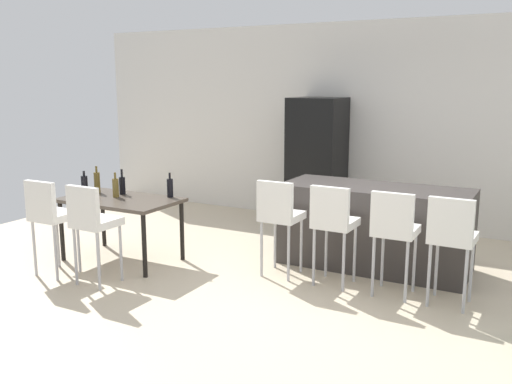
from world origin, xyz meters
TOP-DOWN VIEW (x-y plane):
  - ground_plane at (0.00, 0.00)m, footprint 10.00×10.00m
  - back_wall at (0.00, 2.83)m, footprint 10.00×0.12m
  - kitchen_island at (0.38, 0.93)m, footprint 2.06×0.83m
  - bar_chair_left at (-0.43, 0.13)m, footprint 0.40×0.40m
  - bar_chair_middle at (0.18, 0.13)m, footprint 0.41×0.41m
  - bar_chair_right at (0.80, 0.13)m, footprint 0.40×0.40m
  - bar_chair_far at (1.32, 0.13)m, footprint 0.41×0.41m
  - dining_table at (-2.28, -0.25)m, footprint 1.34×0.80m
  - dining_chair_near at (-2.58, -1.01)m, footprint 0.40×0.40m
  - dining_chair_far at (-1.98, -1.01)m, footprint 0.41×0.41m
  - wine_bottle_end at (-2.42, -0.05)m, footprint 0.07×0.07m
  - wine_bottle_middle at (-1.81, 0.08)m, footprint 0.07×0.07m
  - wine_bottle_right at (-2.71, -0.37)m, footprint 0.07×0.07m
  - wine_bottle_left at (-2.75, -0.12)m, footprint 0.07×0.07m
  - wine_bottle_inner at (-2.37, -0.22)m, footprint 0.07×0.07m
  - wine_glass_far at (-2.67, -0.54)m, footprint 0.07×0.07m
  - refrigerator at (-0.93, 2.39)m, footprint 0.72×0.68m

SIDE VIEW (x-z plane):
  - ground_plane at x=0.00m, z-range 0.00..0.00m
  - kitchen_island at x=0.38m, z-range 0.00..0.92m
  - dining_table at x=-2.28m, z-range 0.30..1.04m
  - bar_chair_left at x=-0.43m, z-range 0.17..1.22m
  - bar_chair_middle at x=0.18m, z-range 0.17..1.22m
  - bar_chair_right at x=0.80m, z-range 0.17..1.22m
  - bar_chair_far at x=1.32m, z-range 0.17..1.22m
  - dining_chair_near at x=-2.58m, z-range 0.17..1.22m
  - dining_chair_far at x=-1.98m, z-range 0.17..1.22m
  - wine_bottle_end at x=-2.42m, z-range 0.70..1.00m
  - wine_bottle_middle at x=-1.81m, z-range 0.71..1.00m
  - wine_bottle_inner at x=-2.37m, z-range 0.71..1.00m
  - wine_glass_far at x=-2.67m, z-range 0.78..0.95m
  - wine_bottle_right at x=-2.71m, z-range 0.71..1.02m
  - wine_bottle_left at x=-2.75m, z-range 0.71..1.03m
  - refrigerator at x=-0.93m, z-range 0.00..1.84m
  - back_wall at x=0.00m, z-range 0.00..2.90m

